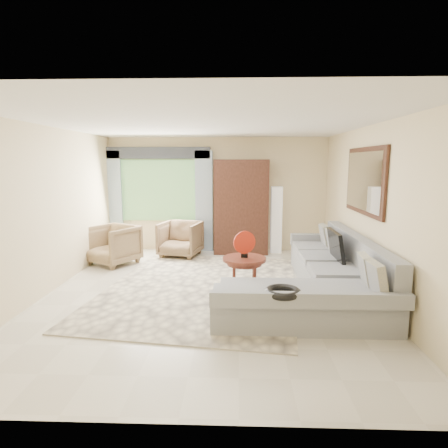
{
  "coord_description": "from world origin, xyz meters",
  "views": [
    {
      "loc": [
        0.46,
        -5.63,
        2.04
      ],
      "look_at": [
        0.25,
        0.35,
        1.05
      ],
      "focal_mm": 30.0,
      "sensor_mm": 36.0,
      "label": 1
    }
  ],
  "objects_px": {
    "tv_screen": "(336,246)",
    "coffee_table": "(244,278)",
    "sectional_sofa": "(325,281)",
    "armoire": "(241,207)",
    "armchair_right": "(180,239)",
    "floor_lamp": "(276,220)",
    "armchair_left": "(113,245)",
    "potted_plant": "(118,241)"
  },
  "relations": [
    {
      "from": "tv_screen",
      "to": "coffee_table",
      "type": "distance_m",
      "value": 1.62
    },
    {
      "from": "sectional_sofa",
      "to": "armoire",
      "type": "distance_m",
      "value": 3.24
    },
    {
      "from": "armchair_right",
      "to": "armoire",
      "type": "relative_size",
      "value": 0.4
    },
    {
      "from": "coffee_table",
      "to": "floor_lamp",
      "type": "bearing_deg",
      "value": 75.61
    },
    {
      "from": "armoire",
      "to": "coffee_table",
      "type": "bearing_deg",
      "value": -89.56
    },
    {
      "from": "coffee_table",
      "to": "armoire",
      "type": "relative_size",
      "value": 0.31
    },
    {
      "from": "coffee_table",
      "to": "armoire",
      "type": "bearing_deg",
      "value": 90.44
    },
    {
      "from": "coffee_table",
      "to": "armchair_left",
      "type": "relative_size",
      "value": 0.75
    },
    {
      "from": "armchair_right",
      "to": "potted_plant",
      "type": "relative_size",
      "value": 1.63
    },
    {
      "from": "sectional_sofa",
      "to": "tv_screen",
      "type": "bearing_deg",
      "value": 59.9
    },
    {
      "from": "armchair_left",
      "to": "floor_lamp",
      "type": "bearing_deg",
      "value": 48.77
    },
    {
      "from": "armchair_left",
      "to": "potted_plant",
      "type": "bearing_deg",
      "value": 133.33
    },
    {
      "from": "armchair_right",
      "to": "floor_lamp",
      "type": "relative_size",
      "value": 0.56
    },
    {
      "from": "armchair_left",
      "to": "armoire",
      "type": "height_order",
      "value": "armoire"
    },
    {
      "from": "potted_plant",
      "to": "tv_screen",
      "type": "bearing_deg",
      "value": -28.96
    },
    {
      "from": "coffee_table",
      "to": "armchair_right",
      "type": "height_order",
      "value": "armchair_right"
    },
    {
      "from": "coffee_table",
      "to": "armchair_right",
      "type": "bearing_deg",
      "value": 117.54
    },
    {
      "from": "armchair_left",
      "to": "armoire",
      "type": "distance_m",
      "value": 2.88
    },
    {
      "from": "armchair_right",
      "to": "potted_plant",
      "type": "xyz_separation_m",
      "value": [
        -1.51,
        0.34,
        -0.13
      ]
    },
    {
      "from": "sectional_sofa",
      "to": "tv_screen",
      "type": "height_order",
      "value": "tv_screen"
    },
    {
      "from": "floor_lamp",
      "to": "armchair_right",
      "type": "bearing_deg",
      "value": -168.2
    },
    {
      "from": "tv_screen",
      "to": "armchair_left",
      "type": "relative_size",
      "value": 0.85
    },
    {
      "from": "coffee_table",
      "to": "potted_plant",
      "type": "height_order",
      "value": "coffee_table"
    },
    {
      "from": "tv_screen",
      "to": "armoire",
      "type": "height_order",
      "value": "armoire"
    },
    {
      "from": "coffee_table",
      "to": "armchair_left",
      "type": "height_order",
      "value": "armchair_left"
    },
    {
      "from": "armoire",
      "to": "floor_lamp",
      "type": "xyz_separation_m",
      "value": [
        0.8,
        0.06,
        -0.3
      ]
    },
    {
      "from": "sectional_sofa",
      "to": "potted_plant",
      "type": "height_order",
      "value": "sectional_sofa"
    },
    {
      "from": "sectional_sofa",
      "to": "armoire",
      "type": "relative_size",
      "value": 1.65
    },
    {
      "from": "armchair_right",
      "to": "tv_screen",
      "type": "bearing_deg",
      "value": -23.39
    },
    {
      "from": "coffee_table",
      "to": "armoire",
      "type": "height_order",
      "value": "armoire"
    },
    {
      "from": "armchair_right",
      "to": "coffee_table",
      "type": "bearing_deg",
      "value": -49.85
    },
    {
      "from": "potted_plant",
      "to": "floor_lamp",
      "type": "relative_size",
      "value": 0.34
    },
    {
      "from": "floor_lamp",
      "to": "potted_plant",
      "type": "bearing_deg",
      "value": -178.42
    },
    {
      "from": "armchair_left",
      "to": "coffee_table",
      "type": "bearing_deg",
      "value": -5.59
    },
    {
      "from": "tv_screen",
      "to": "armchair_right",
      "type": "distance_m",
      "value": 3.51
    },
    {
      "from": "armchair_left",
      "to": "tv_screen",
      "type": "bearing_deg",
      "value": 11.91
    },
    {
      "from": "tv_screen",
      "to": "floor_lamp",
      "type": "xyz_separation_m",
      "value": [
        -0.7,
        2.5,
        0.03
      ]
    },
    {
      "from": "potted_plant",
      "to": "floor_lamp",
      "type": "xyz_separation_m",
      "value": [
        3.63,
        0.1,
        0.49
      ]
    },
    {
      "from": "coffee_table",
      "to": "armoire",
      "type": "distance_m",
      "value": 3.05
    },
    {
      "from": "armchair_left",
      "to": "floor_lamp",
      "type": "relative_size",
      "value": 0.58
    },
    {
      "from": "coffee_table",
      "to": "floor_lamp",
      "type": "relative_size",
      "value": 0.43
    },
    {
      "from": "floor_lamp",
      "to": "armchair_left",
      "type": "bearing_deg",
      "value": -161.62
    }
  ]
}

